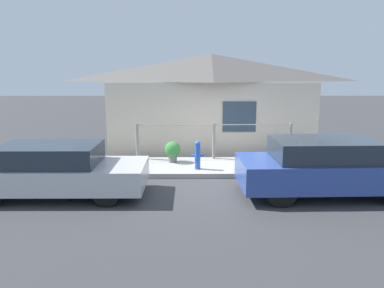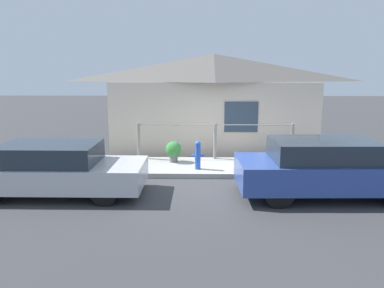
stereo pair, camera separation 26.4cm
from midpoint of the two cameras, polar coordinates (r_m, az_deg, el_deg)
The scene contains 9 objects.
ground_plane at distance 10.20m, azimuth 4.62°, elevation -5.32°, with size 60.00×60.00×0.00m, color #38383A.
sidewalk at distance 11.10m, azimuth 4.33°, elevation -3.54°, with size 24.00×1.91×0.14m.
house at distance 13.21m, azimuth 3.93°, elevation 10.65°, with size 7.42×2.23×3.43m.
fence at distance 11.73m, azimuth 4.17°, elevation 0.74°, with size 4.90×0.10×1.12m.
car_left at distance 9.30m, azimuth -19.30°, elevation -3.64°, with size 4.06×1.64×1.23m.
car_right at distance 9.23m, azimuth 20.67°, elevation -3.44°, with size 4.24×1.77×1.34m.
fire_hydrant at distance 10.52m, azimuth 1.60°, elevation -1.59°, with size 0.37×0.17×0.81m.
potted_plant_near_hydrant at distance 11.33m, azimuth -2.17°, elevation -0.95°, with size 0.48×0.48×0.64m.
potted_plant_by_fence at distance 11.83m, azimuth -15.23°, elevation -0.96°, with size 0.42×0.42×0.57m.
Camera 2 is at (-0.49, -9.74, 2.97)m, focal length 35.00 mm.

